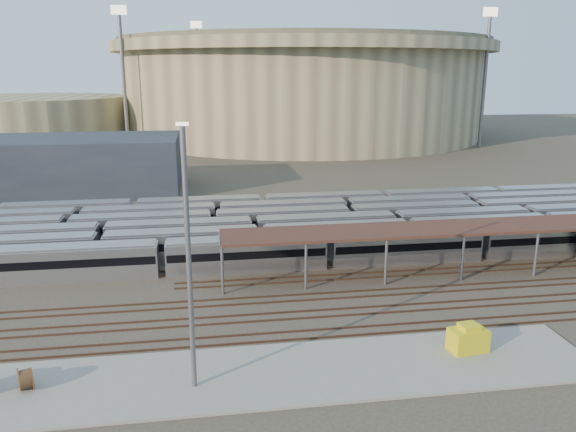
# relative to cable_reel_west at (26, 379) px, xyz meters

# --- Properties ---
(ground) EXTENTS (420.00, 420.00, 0.00)m
(ground) POSITION_rel_cable_reel_west_xyz_m (22.53, 14.50, -1.00)
(ground) COLOR #383026
(ground) RESTS_ON ground
(apron) EXTENTS (50.00, 9.00, 0.20)m
(apron) POSITION_rel_cable_reel_west_xyz_m (17.53, -0.50, -0.90)
(apron) COLOR gray
(apron) RESTS_ON ground
(subway_trains) EXTENTS (124.80, 23.90, 3.60)m
(subway_trains) POSITION_rel_cable_reel_west_xyz_m (19.39, 33.00, 0.80)
(subway_trains) COLOR #A9A8AD
(subway_trains) RESTS_ON ground
(inspection_shed) EXTENTS (60.30, 6.00, 5.30)m
(inspection_shed) POSITION_rel_cable_reel_west_xyz_m (44.53, 18.50, 3.98)
(inspection_shed) COLOR #5F5E63
(inspection_shed) RESTS_ON ground
(empty_tracks) EXTENTS (170.00, 9.62, 0.18)m
(empty_tracks) POSITION_rel_cable_reel_west_xyz_m (22.53, 9.50, -0.91)
(empty_tracks) COLOR #4C3323
(empty_tracks) RESTS_ON ground
(stadium) EXTENTS (124.00, 124.00, 32.50)m
(stadium) POSITION_rel_cable_reel_west_xyz_m (47.53, 154.50, 15.47)
(stadium) COLOR #989067
(stadium) RESTS_ON ground
(secondary_arena) EXTENTS (56.00, 56.00, 14.00)m
(secondary_arena) POSITION_rel_cable_reel_west_xyz_m (-37.47, 144.50, 6.00)
(secondary_arena) COLOR #989067
(secondary_arena) RESTS_ON ground
(service_building) EXTENTS (42.00, 20.00, 10.00)m
(service_building) POSITION_rel_cable_reel_west_xyz_m (-12.47, 69.50, 4.00)
(service_building) COLOR #1E232D
(service_building) RESTS_ON ground
(floodlight_0) EXTENTS (4.00, 1.00, 38.40)m
(floodlight_0) POSITION_rel_cable_reel_west_xyz_m (-7.47, 124.50, 19.64)
(floodlight_0) COLOR #5F5E63
(floodlight_0) RESTS_ON ground
(floodlight_2) EXTENTS (4.00, 1.00, 38.40)m
(floodlight_2) POSITION_rel_cable_reel_west_xyz_m (92.53, 114.50, 19.64)
(floodlight_2) COLOR #5F5E63
(floodlight_2) RESTS_ON ground
(floodlight_3) EXTENTS (4.00, 1.00, 38.40)m
(floodlight_3) POSITION_rel_cable_reel_west_xyz_m (12.53, 174.50, 19.64)
(floodlight_3) COLOR #5F5E63
(floodlight_3) RESTS_ON ground
(cable_reel_west) EXTENTS (1.44, 1.83, 1.61)m
(cable_reel_west) POSITION_rel_cable_reel_west_xyz_m (0.00, 0.00, 0.00)
(cable_reel_west) COLOR brown
(cable_reel_west) RESTS_ON apron
(yard_light_pole) EXTENTS (0.82, 0.36, 18.76)m
(yard_light_pole) POSITION_rel_cable_reel_west_xyz_m (11.80, -1.35, 8.66)
(yard_light_pole) COLOR #5F5E63
(yard_light_pole) RESTS_ON apron
(yellow_equipment) EXTENTS (3.14, 2.19, 1.83)m
(yellow_equipment) POSITION_rel_cable_reel_west_xyz_m (33.55, 0.57, 0.11)
(yellow_equipment) COLOR gold
(yellow_equipment) RESTS_ON apron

